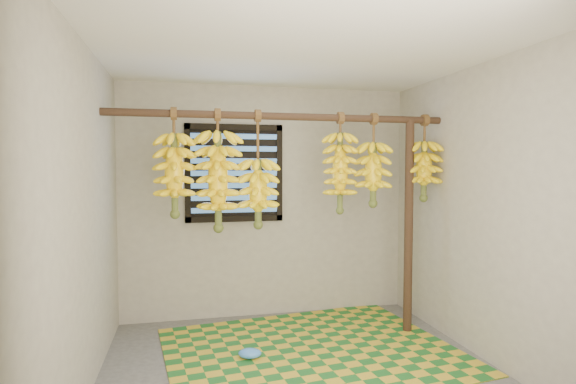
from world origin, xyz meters
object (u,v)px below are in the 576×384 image
object	(u,v)px
banana_bunch_a	(175,175)
banana_bunch_b	(218,181)
banana_bunch_f	(424,171)
support_post	(409,227)
woven_mat	(311,350)
banana_bunch_d	(340,173)
plastic_bag	(250,353)
banana_bunch_c	(258,193)
banana_bunch_e	(373,174)

from	to	relation	value
banana_bunch_a	banana_bunch_b	xyz separation A→B (m)	(0.36, 0.00, -0.05)
banana_bunch_b	banana_bunch_f	bearing A→B (deg)	-0.00
support_post	banana_bunch_b	xyz separation A→B (m)	(-1.77, 0.00, 0.44)
woven_mat	banana_bunch_d	distance (m)	1.56
plastic_bag	banana_bunch_f	distance (m)	2.27
banana_bunch_b	plastic_bag	bearing A→B (deg)	-52.24
support_post	banana_bunch_c	xyz separation A→B (m)	(-1.43, -0.00, 0.34)
support_post	banana_bunch_e	size ratio (longest dim) A/B	2.37
support_post	banana_bunch_b	distance (m)	1.83
banana_bunch_d	banana_bunch_a	bearing A→B (deg)	180.00
banana_bunch_b	banana_bunch_e	size ratio (longest dim) A/B	1.22
plastic_bag	banana_bunch_d	world-z (taller)	banana_bunch_d
woven_mat	banana_bunch_c	distance (m)	1.42
woven_mat	banana_bunch_d	size ratio (longest dim) A/B	2.63
banana_bunch_c	banana_bunch_d	size ratio (longest dim) A/B	1.12
banana_bunch_d	banana_bunch_f	distance (m)	0.83
banana_bunch_a	banana_bunch_c	bearing A→B (deg)	-0.00
banana_bunch_b	banana_bunch_e	xyz separation A→B (m)	(1.41, -0.00, 0.06)
support_post	woven_mat	xyz separation A→B (m)	(-1.02, -0.24, -0.99)
support_post	banana_bunch_f	bearing A→B (deg)	-0.00
woven_mat	banana_bunch_e	size ratio (longest dim) A/B	2.81
woven_mat	banana_bunch_e	bearing A→B (deg)	20.30
banana_bunch_f	woven_mat	bearing A→B (deg)	-168.27
banana_bunch_a	banana_bunch_c	xyz separation A→B (m)	(0.70, -0.00, -0.16)
banana_bunch_a	banana_bunch_d	size ratio (longest dim) A/B	1.00
banana_bunch_a	banana_bunch_b	world-z (taller)	same
banana_bunch_f	plastic_bag	bearing A→B (deg)	-170.37
banana_bunch_c	banana_bunch_e	world-z (taller)	same
support_post	banana_bunch_b	size ratio (longest dim) A/B	1.95
banana_bunch_c	plastic_bag	bearing A→B (deg)	-112.28
banana_bunch_e	support_post	bearing A→B (deg)	0.00
banana_bunch_a	banana_bunch_e	size ratio (longest dim) A/B	1.07
banana_bunch_b	banana_bunch_d	xyz separation A→B (m)	(1.09, -0.00, 0.07)
banana_bunch_c	banana_bunch_f	distance (m)	1.59
woven_mat	banana_bunch_d	xyz separation A→B (m)	(0.33, 0.24, 1.51)
banana_bunch_d	banana_bunch_e	xyz separation A→B (m)	(0.32, 0.00, -0.01)
banana_bunch_c	woven_mat	bearing A→B (deg)	-30.41
plastic_bag	banana_bunch_f	bearing A→B (deg)	9.63
banana_bunch_e	plastic_bag	bearing A→B (deg)	-166.34
banana_bunch_a	banana_bunch_f	xyz separation A→B (m)	(2.28, -0.00, 0.03)
banana_bunch_f	banana_bunch_a	bearing A→B (deg)	180.00
banana_bunch_b	banana_bunch_f	world-z (taller)	same
plastic_bag	banana_bunch_b	world-z (taller)	banana_bunch_b
banana_bunch_e	banana_bunch_b	bearing A→B (deg)	180.00
support_post	woven_mat	bearing A→B (deg)	-166.60
woven_mat	banana_bunch_a	world-z (taller)	banana_bunch_a
woven_mat	banana_bunch_f	size ratio (longest dim) A/B	2.96
woven_mat	banana_bunch_a	distance (m)	1.87
plastic_bag	banana_bunch_d	size ratio (longest dim) A/B	0.21
banana_bunch_d	banana_bunch_e	bearing A→B (deg)	0.00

